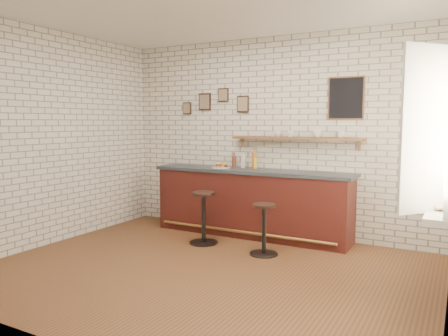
# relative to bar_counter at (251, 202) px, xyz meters

# --- Properties ---
(ground) EXTENTS (5.00, 5.00, 0.00)m
(ground) POSITION_rel_bar_counter_xyz_m (0.21, -1.70, -0.51)
(ground) COLOR brown
(ground) RESTS_ON ground
(bar_counter) EXTENTS (3.10, 0.65, 1.01)m
(bar_counter) POSITION_rel_bar_counter_xyz_m (0.00, 0.00, 0.00)
(bar_counter) COLOR #441612
(bar_counter) RESTS_ON ground
(sandwich_plate) EXTENTS (0.28, 0.28, 0.01)m
(sandwich_plate) POSITION_rel_bar_counter_xyz_m (-0.50, -0.04, 0.51)
(sandwich_plate) COLOR white
(sandwich_plate) RESTS_ON bar_counter
(ciabatta_sandwich) EXTENTS (0.25, 0.19, 0.08)m
(ciabatta_sandwich) POSITION_rel_bar_counter_xyz_m (-0.49, -0.04, 0.55)
(ciabatta_sandwich) COLOR #DCAD5A
(ciabatta_sandwich) RESTS_ON sandwich_plate
(potato_chips) EXTENTS (0.25, 0.19, 0.00)m
(potato_chips) POSITION_rel_bar_counter_xyz_m (-0.51, -0.04, 0.52)
(potato_chips) COLOR #EDAD53
(potato_chips) RESTS_ON sandwich_plate
(bitters_bottle_brown) EXTENTS (0.07, 0.07, 0.23)m
(bitters_bottle_brown) POSITION_rel_bar_counter_xyz_m (-0.37, 0.16, 0.60)
(bitters_bottle_brown) COLOR brown
(bitters_bottle_brown) RESTS_ON bar_counter
(bitters_bottle_white) EXTENTS (0.07, 0.07, 0.26)m
(bitters_bottle_white) POSITION_rel_bar_counter_xyz_m (-0.22, 0.16, 0.61)
(bitters_bottle_white) COLOR beige
(bitters_bottle_white) RESTS_ON bar_counter
(bitters_bottle_amber) EXTENTS (0.08, 0.08, 0.31)m
(bitters_bottle_amber) POSITION_rel_bar_counter_xyz_m (-0.03, 0.16, 0.63)
(bitters_bottle_amber) COLOR #A7581B
(bitters_bottle_amber) RESTS_ON bar_counter
(condiment_bottle_yellow) EXTENTS (0.07, 0.07, 0.21)m
(condiment_bottle_yellow) POSITION_rel_bar_counter_xyz_m (-0.02, 0.16, 0.59)
(condiment_bottle_yellow) COLOR yellow
(condiment_bottle_yellow) RESTS_ON bar_counter
(bar_stool_left) EXTENTS (0.41, 0.41, 0.74)m
(bar_stool_left) POSITION_rel_bar_counter_xyz_m (-0.40, -0.73, -0.11)
(bar_stool_left) COLOR black
(bar_stool_left) RESTS_ON ground
(bar_stool_right) EXTENTS (0.37, 0.37, 0.67)m
(bar_stool_right) POSITION_rel_bar_counter_xyz_m (0.57, -0.81, -0.15)
(bar_stool_right) COLOR black
(bar_stool_right) RESTS_ON ground
(wall_shelf) EXTENTS (2.00, 0.18, 0.18)m
(wall_shelf) POSITION_rel_bar_counter_xyz_m (0.61, 0.20, 0.97)
(wall_shelf) COLOR brown
(wall_shelf) RESTS_ON ground
(shelf_cup_a) EXTENTS (0.12, 0.12, 0.09)m
(shelf_cup_a) POSITION_rel_bar_counter_xyz_m (0.34, 0.20, 1.04)
(shelf_cup_a) COLOR white
(shelf_cup_a) RESTS_ON wall_shelf
(shelf_cup_b) EXTENTS (0.13, 0.13, 0.09)m
(shelf_cup_b) POSITION_rel_bar_counter_xyz_m (0.54, 0.20, 1.04)
(shelf_cup_b) COLOR white
(shelf_cup_b) RESTS_ON wall_shelf
(shelf_cup_c) EXTENTS (0.19, 0.19, 0.11)m
(shelf_cup_c) POSITION_rel_bar_counter_xyz_m (0.95, 0.20, 1.05)
(shelf_cup_c) COLOR white
(shelf_cup_c) RESTS_ON wall_shelf
(shelf_cup_d) EXTENTS (0.11, 0.11, 0.09)m
(shelf_cup_d) POSITION_rel_bar_counter_xyz_m (1.28, 0.20, 1.04)
(shelf_cup_d) COLOR white
(shelf_cup_d) RESTS_ON wall_shelf
(back_wall_decor) EXTENTS (2.96, 0.02, 0.56)m
(back_wall_decor) POSITION_rel_bar_counter_xyz_m (0.44, 0.28, 1.54)
(back_wall_decor) COLOR black
(back_wall_decor) RESTS_ON ground
(window_sill) EXTENTS (0.20, 1.35, 0.06)m
(window_sill) POSITION_rel_bar_counter_xyz_m (2.61, -1.40, 0.39)
(window_sill) COLOR white
(window_sill) RESTS_ON ground
(casement_window) EXTENTS (0.40, 1.30, 1.56)m
(casement_window) POSITION_rel_bar_counter_xyz_m (2.57, -1.40, 1.14)
(casement_window) COLOR white
(casement_window) RESTS_ON ground
(book_lower) EXTENTS (0.21, 0.24, 0.02)m
(book_lower) POSITION_rel_bar_counter_xyz_m (2.59, -1.56, 0.43)
(book_lower) COLOR tan
(book_lower) RESTS_ON window_sill
(book_upper) EXTENTS (0.19, 0.25, 0.02)m
(book_upper) POSITION_rel_bar_counter_xyz_m (2.59, -1.57, 0.45)
(book_upper) COLOR tan
(book_upper) RESTS_ON book_lower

